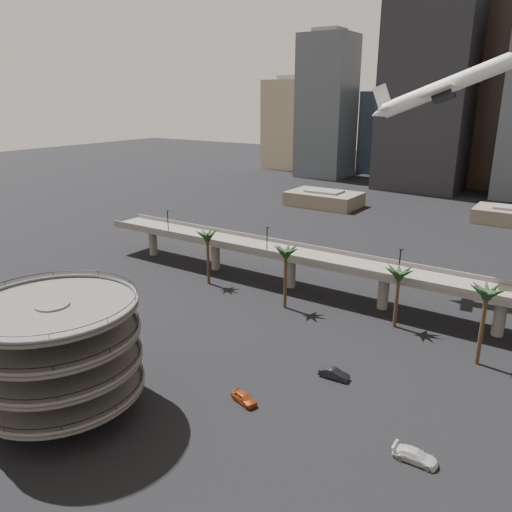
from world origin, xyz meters
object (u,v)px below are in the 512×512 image
Objects in this scene: parking_ramp at (58,348)px; airborne_jet at (444,88)px; car_b at (334,374)px; car_c at (415,456)px; car_a at (244,398)px; overpass at (335,265)px.

parking_ramp is 87.49m from airborne_jet.
parking_ramp is 40.74m from car_b.
car_b reaches higher than car_c.
parking_ramp is 47.77m from car_c.
car_c is (24.16, 1.61, 0.01)m from car_a.
airborne_jet is 74.43m from car_a.
car_c is at bearing -129.30° from car_b.
parking_ramp is 0.74× the size of airborne_jet.
parking_ramp is at bearing 110.54° from car_c.
overpass is at bearing 21.61° from car_b.
car_b is at bearing -64.52° from overpass.
car_b is 0.89× the size of car_c.
overpass is at bearing 25.81° from car_a.
parking_ramp reaches higher than overpass.
car_a is 0.95× the size of car_b.
airborne_jet is (27.27, 75.96, 33.78)m from parking_ramp.
car_c is (30.64, -41.79, -6.56)m from overpass.
airborne_jet is 74.52m from car_c.
airborne_jet reaches higher than car_b.
car_c is at bearing -83.68° from airborne_jet.
overpass is 44.37m from car_a.
car_a is at bearing -106.61° from airborne_jet.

